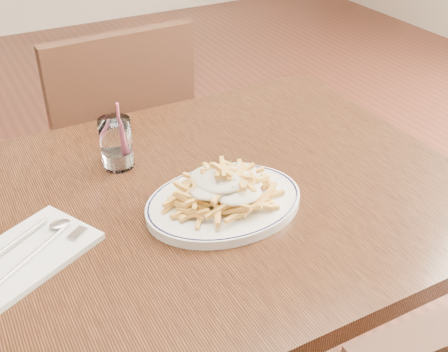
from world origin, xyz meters
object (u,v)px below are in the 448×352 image
fries_plate (224,203)px  loaded_fries (224,184)px  table (170,236)px  water_glass (117,146)px  chair_far (118,148)px

fries_plate → loaded_fries: bearing=0.0°
fries_plate → table: bearing=145.1°
table → loaded_fries: loaded_fries is taller
loaded_fries → fries_plate: bearing=0.0°
table → water_glass: water_glass is taller
fries_plate → loaded_fries: (0.00, 0.00, 0.04)m
table → fries_plate: bearing=-34.9°
fries_plate → loaded_fries: size_ratio=1.30×
water_glass → table: bearing=-78.2°
table → chair_far: size_ratio=1.33×
chair_far → loaded_fries: bearing=-91.2°
chair_far → water_glass: 0.58m
table → water_glass: 0.22m
table → loaded_fries: (0.09, -0.06, 0.13)m
table → chair_far: bearing=81.1°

